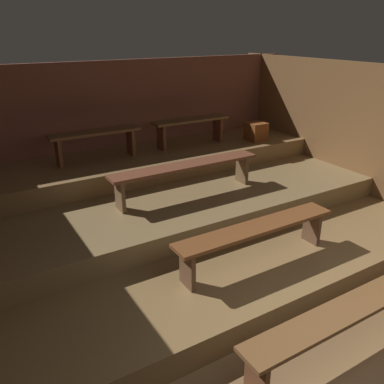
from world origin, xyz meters
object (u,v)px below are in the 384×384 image
(bench_upper_left, at_px, (95,138))
(wooden_crate_upper, at_px, (256,131))
(bench_floor_center, at_px, (344,317))
(bench_lower_center, at_px, (256,233))
(bench_middle_center, at_px, (186,170))
(bench_upper_right, at_px, (191,125))

(bench_upper_left, distance_m, wooden_crate_upper, 2.78)
(bench_floor_center, bearing_deg, bench_lower_center, 90.86)
(bench_floor_center, height_order, wooden_crate_upper, wooden_crate_upper)
(bench_lower_center, bearing_deg, bench_floor_center, -89.14)
(bench_floor_center, xyz_separation_m, bench_middle_center, (-0.04, 2.63, 0.57))
(bench_upper_left, height_order, bench_upper_right, same)
(wooden_crate_upper, bearing_deg, bench_lower_center, -129.15)
(bench_lower_center, xyz_separation_m, bench_upper_left, (-0.82, 2.70, 0.55))
(bench_floor_center, relative_size, wooden_crate_upper, 7.03)
(bench_middle_center, xyz_separation_m, bench_upper_left, (-0.80, 1.25, 0.26))
(bench_middle_center, relative_size, wooden_crate_upper, 6.92)
(bench_floor_center, xyz_separation_m, bench_upper_right, (0.78, 3.88, 0.83))
(bench_upper_left, distance_m, bench_upper_right, 1.62)
(bench_lower_center, relative_size, wooden_crate_upper, 6.37)
(bench_middle_center, relative_size, bench_upper_left, 1.60)
(bench_middle_center, height_order, wooden_crate_upper, wooden_crate_upper)
(bench_middle_center, relative_size, bench_upper_right, 1.60)
(bench_floor_center, height_order, bench_lower_center, bench_lower_center)
(bench_floor_center, relative_size, bench_lower_center, 1.10)
(bench_floor_center, distance_m, bench_lower_center, 1.22)
(bench_upper_left, relative_size, bench_upper_right, 1.00)
(bench_upper_left, xyz_separation_m, wooden_crate_upper, (2.76, -0.32, -0.18))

